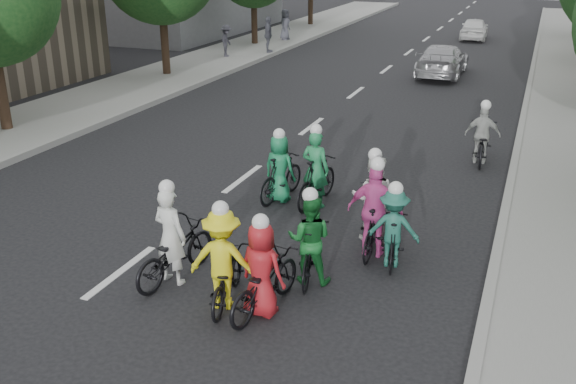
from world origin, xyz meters
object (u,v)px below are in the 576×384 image
Objects in this scene: cyclist_4 at (263,278)px; cyclist_8 at (482,141)px; cyclist_5 at (316,177)px; cyclist_2 at (224,267)px; cyclist_0 at (174,248)px; spectator_1 at (268,35)px; cyclist_6 at (373,207)px; spectator_2 at (285,25)px; cyclist_3 at (375,219)px; spectator_0 at (226,41)px; follow_car_trail at (474,29)px; cyclist_1 at (311,245)px; follow_car_lead at (442,60)px; cyclist_7 at (393,233)px; cyclist_9 at (280,173)px.

cyclist_4 is 8.95m from cyclist_8.
cyclist_4 is 1.03× the size of cyclist_5.
cyclist_2 is at bearing 67.03° from cyclist_8.
cyclist_0 is 1.13× the size of spectator_1.
spectator_2 is at bearing -73.27° from cyclist_6.
cyclist_6 reaches higher than cyclist_0.
cyclist_3 is 0.67m from cyclist_6.
cyclist_8 reaches higher than spectator_0.
cyclist_1 is at bearing 88.54° from follow_car_trail.
cyclist_8 is at bearing -101.38° from cyclist_3.
spectator_2 is at bearing -61.51° from cyclist_0.
cyclist_0 reaches higher than cyclist_2.
cyclist_4 is at bearing 64.67° from cyclist_1.
cyclist_6 reaches higher than follow_car_lead.
cyclist_6 reaches higher than cyclist_4.
cyclist_2 is 0.40× the size of follow_car_lead.
cyclist_8 is 1.08× the size of spectator_1.
spectator_1 is 1.06× the size of spectator_2.
cyclist_6 reaches higher than cyclist_7.
follow_car_trail is (0.37, 26.70, -0.03)m from cyclist_5.
cyclist_6 is (0.57, 1.96, 0.02)m from cyclist_1.
spectator_2 is (-11.08, 23.52, 0.28)m from cyclist_3.
follow_car_trail is (-1.18, 27.89, -0.04)m from cyclist_6.
cyclist_0 reaches higher than follow_car_lead.
cyclist_1 is 1.08× the size of cyclist_7.
cyclist_1 is (2.13, 0.83, 0.04)m from cyclist_0.
cyclist_3 is at bearing -157.36° from spectator_0.
spectator_1 is at bearing -12.78° from follow_car_lead.
cyclist_5 reaches higher than cyclist_2.
cyclist_1 is 0.48× the size of follow_car_trail.
cyclist_9 is (0.32, 3.98, 0.02)m from cyclist_0.
cyclist_2 reaches higher than cyclist_4.
follow_car_trail is 2.06× the size of spectator_1.
cyclist_3 reaches higher than cyclist_6.
cyclist_6 is 16.60m from follow_car_lead.
spectator_0 is (-10.85, 18.66, 0.25)m from cyclist_1.
cyclist_4 is 4.60m from cyclist_9.
cyclist_4 is at bearing 47.25° from cyclist_7.
cyclist_1 is at bearing 70.88° from cyclist_8.
cyclist_8 is (1.27, 6.10, -0.12)m from cyclist_3.
cyclist_5 reaches higher than cyclist_8.
cyclist_3 is 0.42× the size of follow_car_lead.
cyclist_2 is 3.11m from cyclist_3.
spectator_0 is (-10.24, -11.19, 0.28)m from follow_car_trail.
cyclist_3 is at bearing -129.87° from cyclist_1.
spectator_1 is (-8.48, 21.71, 0.36)m from cyclist_2.
follow_car_trail is at bearing -90.58° from follow_car_lead.
spectator_0 is (-11.42, 16.70, 0.24)m from cyclist_6.
cyclist_0 reaches higher than cyclist_4.
cyclist_9 is (-1.48, 4.35, 0.04)m from cyclist_4.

